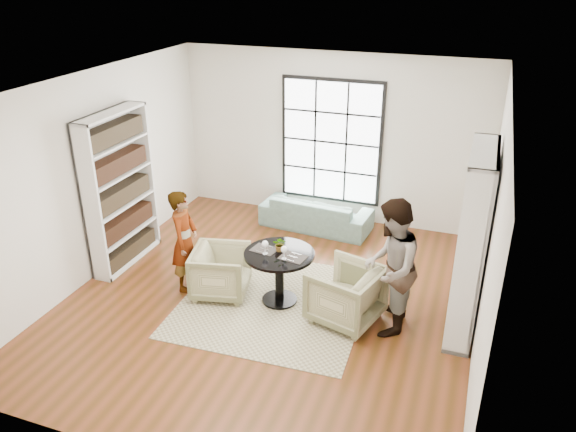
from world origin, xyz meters
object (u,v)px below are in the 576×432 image
at_px(armchair_right, 346,294).
at_px(flower_centerpiece, 280,244).
at_px(person_right, 390,268).
at_px(wine_glass_left, 265,244).
at_px(pedestal_table, 279,267).
at_px(armchair_left, 221,272).
at_px(person_left, 185,241).
at_px(sofa, 316,213).
at_px(wine_glass_right, 284,250).

height_order(armchair_right, flower_centerpiece, flower_centerpiece).
relative_size(person_right, flower_centerpiece, 8.66).
bearing_deg(wine_glass_left, person_right, -0.70).
bearing_deg(person_right, pedestal_table, -96.53).
relative_size(armchair_left, person_left, 0.52).
xyz_separation_m(pedestal_table, person_left, (-1.40, -0.09, 0.20)).
xyz_separation_m(armchair_right, person_right, (0.55, -0.00, 0.51)).
xyz_separation_m(sofa, armchair_left, (-0.62, -2.54, 0.07)).
height_order(pedestal_table, flower_centerpiece, flower_centerpiece).
xyz_separation_m(wine_glass_left, wine_glass_right, (0.29, -0.05, -0.01)).
xyz_separation_m(person_right, wine_glass_left, (-1.69, 0.02, 0.01)).
xyz_separation_m(pedestal_table, person_right, (1.52, -0.11, 0.34)).
bearing_deg(wine_glass_left, armchair_left, -179.89).
bearing_deg(armchair_left, person_left, 76.98).
relative_size(person_right, wine_glass_left, 9.05).
height_order(wine_glass_right, flower_centerpiece, flower_centerpiece).
relative_size(pedestal_table, flower_centerpiece, 4.65).
bearing_deg(sofa, wine_glass_right, 102.42).
height_order(armchair_left, person_right, person_right).
bearing_deg(person_left, pedestal_table, -96.21).
xyz_separation_m(armchair_right, flower_centerpiece, (-0.98, 0.17, 0.48)).
relative_size(pedestal_table, sofa, 0.50).
distance_m(armchair_left, armchair_right, 1.82).
xyz_separation_m(armchair_left, wine_glass_left, (0.68, 0.00, 0.56)).
bearing_deg(flower_centerpiece, armchair_left, -169.96).
bearing_deg(wine_glass_right, person_right, 1.02).
distance_m(sofa, flower_centerpiece, 2.47).
distance_m(sofa, wine_glass_left, 2.62).
distance_m(pedestal_table, wine_glass_left, 0.40).
bearing_deg(person_left, wine_glass_right, -101.56).
distance_m(pedestal_table, flower_centerpiece, 0.32).
relative_size(pedestal_table, wine_glass_right, 5.03).
distance_m(pedestal_table, person_right, 1.56).
bearing_deg(armchair_left, wine_glass_left, -102.91).
bearing_deg(sofa, flower_centerpiece, 99.98).
height_order(person_left, wine_glass_right, person_left).
height_order(sofa, flower_centerpiece, flower_centerpiece).
height_order(sofa, armchair_left, armchair_left).
height_order(person_right, wine_glass_left, person_right).
bearing_deg(armchair_right, wine_glass_left, -75.39).
height_order(armchair_left, flower_centerpiece, flower_centerpiece).
relative_size(pedestal_table, person_right, 0.54).
bearing_deg(sofa, person_left, 69.99).
relative_size(sofa, person_left, 1.28).
height_order(sofa, person_left, person_left).
distance_m(armchair_right, person_left, 2.40).
distance_m(sofa, armchair_left, 2.62).
relative_size(person_left, wine_glass_right, 7.87).
bearing_deg(armchair_right, person_left, -74.82).
bearing_deg(flower_centerpiece, person_left, -173.89).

